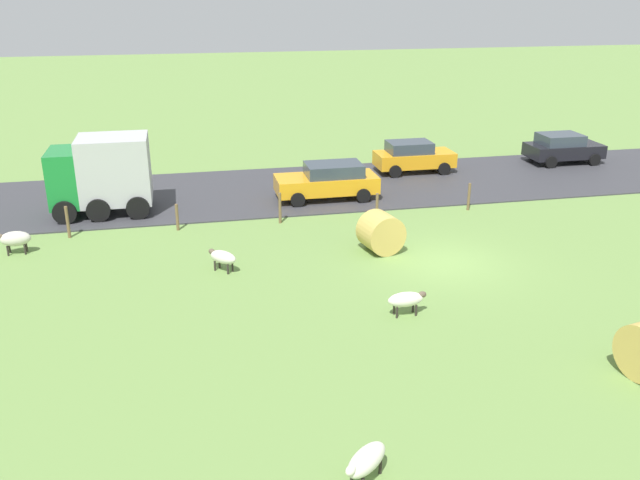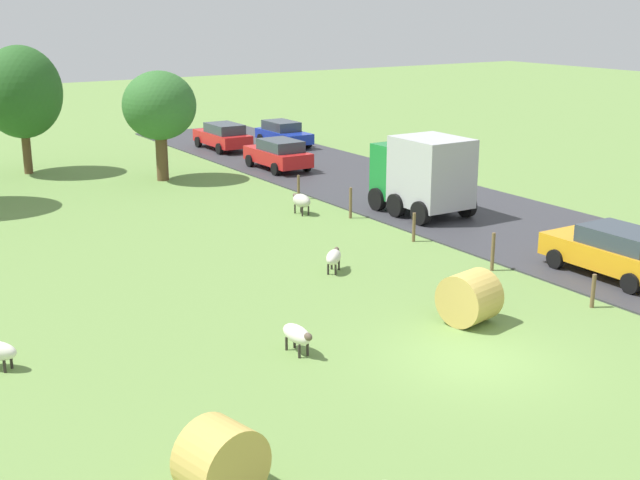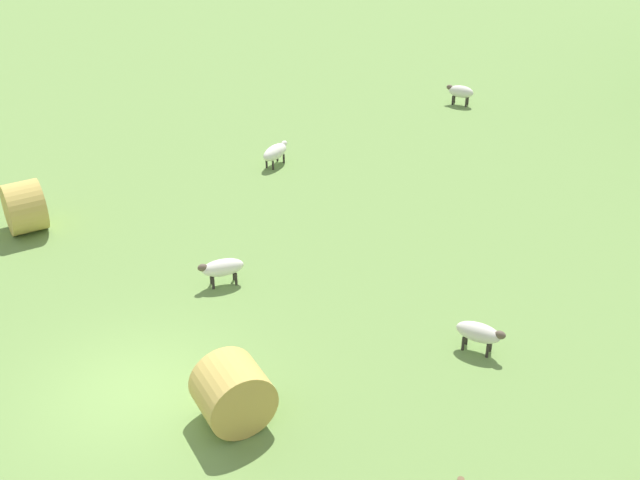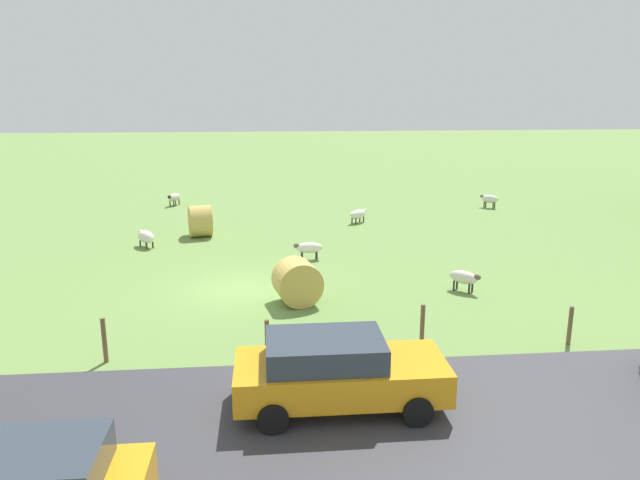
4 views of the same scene
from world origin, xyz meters
name	(u,v)px [view 4 (image 4 of 4)]	position (x,y,z in m)	size (l,w,h in m)	color
ground_plane	(239,289)	(0.00, 0.00, 0.00)	(160.00, 160.00, 0.00)	#6B8E47
road_strip	(218,464)	(10.07, 0.00, 0.03)	(8.00, 80.00, 0.06)	#38383D
sheep_0	(464,277)	(0.92, 7.79, 0.51)	(1.05, 1.06, 0.74)	silver
sheep_1	(146,237)	(-6.14, -4.36, 0.49)	(1.24, 1.11, 0.76)	silver
sheep_3	(358,214)	(-10.16, 5.79, 0.47)	(1.12, 1.19, 0.72)	silver
sheep_4	(309,248)	(-3.51, 2.70, 0.51)	(0.48, 1.21, 0.74)	silver
sheep_5	(174,197)	(-15.91, -4.55, 0.51)	(1.22, 0.86, 0.75)	beige
sheep_6	(490,199)	(-13.48, 14.16, 0.54)	(1.01, 1.05, 0.78)	silver
hay_bale_0	(297,282)	(1.57, 1.96, 0.74)	(1.47, 1.47, 1.20)	tan
hay_bale_1	(200,221)	(-7.97, -2.15, 0.74)	(1.49, 1.49, 1.01)	tan
fence_post_0	(104,340)	(5.44, -3.19, 0.61)	(0.12, 0.12, 1.21)	brown
fence_post_1	(267,338)	(5.44, 0.96, 0.51)	(0.12, 0.12, 1.01)	brown
fence_post_2	(422,327)	(5.44, 5.11, 0.65)	(0.12, 0.12, 1.29)	brown
fence_post_3	(570,325)	(5.44, 9.26, 0.55)	(0.12, 0.12, 1.09)	brown
car_5	(337,370)	(8.22, 2.46, 0.90)	(2.14, 4.60, 1.62)	orange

